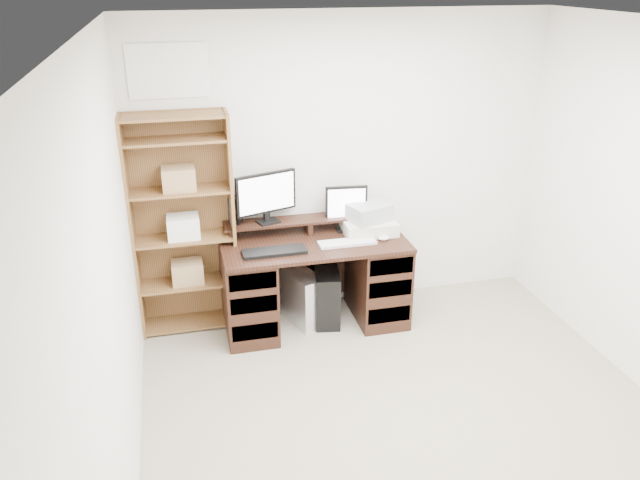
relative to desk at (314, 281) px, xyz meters
name	(u,v)px	position (x,y,z in m)	size (l,w,h in m)	color
room	(439,268)	(0.33, -1.64, 0.86)	(3.54, 4.04, 2.54)	gray
desk	(314,281)	(0.00, 0.00, 0.00)	(1.50, 0.70, 0.75)	black
riser_shelf	(308,221)	(0.00, 0.21, 0.45)	(1.40, 0.22, 0.12)	black
monitor_wide	(266,195)	(-0.34, 0.21, 0.71)	(0.51, 0.20, 0.42)	black
monitor_small	(346,206)	(0.32, 0.18, 0.57)	(0.35, 0.14, 0.38)	black
speaker	(235,210)	(-0.60, 0.25, 0.59)	(0.09, 0.09, 0.22)	black
keyboard_black	(274,252)	(-0.35, -0.16, 0.37)	(0.50, 0.17, 0.03)	black
keyboard_white	(347,243)	(0.25, -0.12, 0.37)	(0.46, 0.14, 0.02)	silver
mouse	(384,238)	(0.56, -0.11, 0.38)	(0.09, 0.06, 0.04)	silver
printer	(369,226)	(0.49, 0.07, 0.41)	(0.43, 0.32, 0.11)	beige
basket	(370,212)	(0.49, 0.07, 0.54)	(0.33, 0.24, 0.14)	#989EA3
tower_silver	(301,296)	(-0.10, 0.05, -0.16)	(0.20, 0.45, 0.45)	silver
tower_black	(326,294)	(0.11, 0.03, -0.16)	(0.27, 0.49, 0.47)	black
bookshelf	(183,223)	(-1.02, 0.21, 0.53)	(0.80, 0.30, 1.80)	brown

